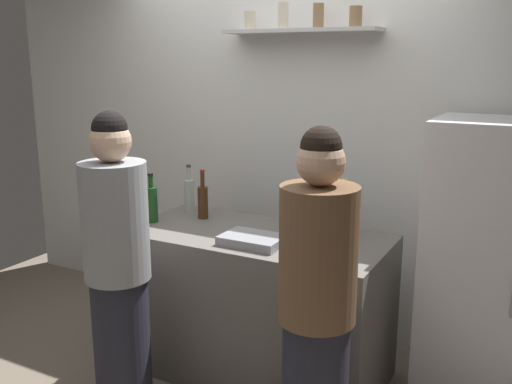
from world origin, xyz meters
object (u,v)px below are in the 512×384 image
object	(u,v)px
baking_pan	(253,240)
wine_bottle_amber_glass	(203,201)
person_brown_jacket	(317,312)
water_bottle_plastic	(317,216)
wine_bottle_dark_glass	(344,213)
refrigerator	(485,264)
wine_bottle_pale_glass	(189,194)
utensil_holder	(306,237)
wine_bottle_green_glass	(152,203)
person_grey_hoodie	(118,271)

from	to	relation	value
baking_pan	wine_bottle_amber_glass	world-z (taller)	wine_bottle_amber_glass
wine_bottle_amber_glass	person_brown_jacket	world-z (taller)	person_brown_jacket
water_bottle_plastic	person_brown_jacket	distance (m)	0.86
wine_bottle_amber_glass	wine_bottle_dark_glass	xyz separation A→B (m)	(0.90, 0.10, 0.01)
refrigerator	wine_bottle_amber_glass	size ratio (longest dim) A/B	4.99
refrigerator	wine_bottle_pale_glass	world-z (taller)	refrigerator
water_bottle_plastic	person_brown_jacket	bearing A→B (deg)	-67.62
wine_bottle_pale_glass	water_bottle_plastic	xyz separation A→B (m)	(0.95, -0.09, -0.00)
utensil_holder	wine_bottle_green_glass	bearing A→B (deg)	179.30
utensil_holder	person_grey_hoodie	xyz separation A→B (m)	(-0.80, -0.59, -0.14)
utensil_holder	wine_bottle_dark_glass	xyz separation A→B (m)	(0.09, 0.33, 0.07)
utensil_holder	wine_bottle_dark_glass	world-z (taller)	wine_bottle_dark_glass
utensil_holder	wine_bottle_pale_glass	size ratio (longest dim) A/B	0.70
refrigerator	person_grey_hoodie	size ratio (longest dim) A/B	0.96
baking_pan	wine_bottle_pale_glass	world-z (taller)	wine_bottle_pale_glass
baking_pan	person_grey_hoodie	world-z (taller)	person_grey_hoodie
baking_pan	utensil_holder	distance (m)	0.30
refrigerator	baking_pan	size ratio (longest dim) A/B	4.62
wine_bottle_amber_glass	wine_bottle_green_glass	distance (m)	0.32
wine_bottle_dark_glass	person_brown_jacket	distance (m)	0.92
person_grey_hoodie	refrigerator	bearing A→B (deg)	-168.97
wine_bottle_amber_glass	utensil_holder	bearing A→B (deg)	-15.80
wine_bottle_amber_glass	water_bottle_plastic	xyz separation A→B (m)	(0.78, 0.00, -0.00)
wine_bottle_amber_glass	wine_bottle_pale_glass	bearing A→B (deg)	150.57
baking_pan	water_bottle_plastic	size ratio (longest dim) A/B	1.31
wine_bottle_amber_glass	wine_bottle_dark_glass	world-z (taller)	wine_bottle_dark_glass
utensil_holder	wine_bottle_pale_glass	xyz separation A→B (m)	(-0.98, 0.33, 0.06)
wine_bottle_dark_glass	person_grey_hoodie	size ratio (longest dim) A/B	0.20
refrigerator	wine_bottle_pale_glass	bearing A→B (deg)	-175.42
wine_bottle_amber_glass	refrigerator	bearing A→B (deg)	8.29
baking_pan	wine_bottle_dark_glass	world-z (taller)	wine_bottle_dark_glass
wine_bottle_amber_glass	person_grey_hoodie	distance (m)	0.85
baking_pan	water_bottle_plastic	world-z (taller)	water_bottle_plastic
refrigerator	utensil_holder	world-z (taller)	refrigerator
utensil_holder	person_brown_jacket	bearing A→B (deg)	-62.24
wine_bottle_pale_glass	person_brown_jacket	distance (m)	1.55
refrigerator	wine_bottle_green_glass	size ratio (longest dim) A/B	5.08
baking_pan	utensil_holder	xyz separation A→B (m)	(0.29, 0.08, 0.04)
wine_bottle_green_glass	person_brown_jacket	distance (m)	1.46
baking_pan	person_grey_hoodie	xyz separation A→B (m)	(-0.51, -0.52, -0.10)
baking_pan	wine_bottle_green_glass	xyz separation A→B (m)	(-0.76, 0.09, 0.10)
wine_bottle_green_glass	person_grey_hoodie	size ratio (longest dim) A/B	0.19
baking_pan	utensil_holder	bearing A→B (deg)	15.06
person_brown_jacket	refrigerator	bearing A→B (deg)	144.05
wine_bottle_dark_glass	person_brown_jacket	size ratio (longest dim) A/B	0.20
wine_bottle_amber_glass	person_grey_hoodie	bearing A→B (deg)	-89.10
wine_bottle_pale_glass	water_bottle_plastic	bearing A→B (deg)	-5.49
utensil_holder	wine_bottle_pale_glass	bearing A→B (deg)	161.65
wine_bottle_dark_glass	person_brown_jacket	bearing A→B (deg)	-77.48
wine_bottle_dark_glass	water_bottle_plastic	size ratio (longest dim) A/B	1.26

